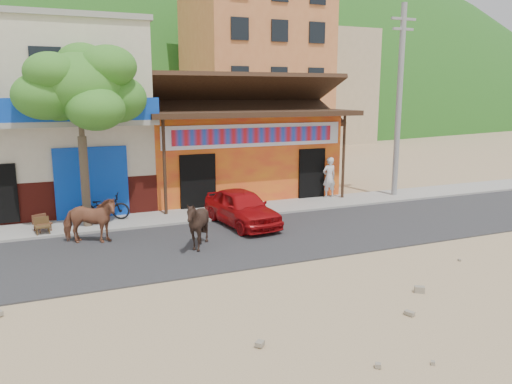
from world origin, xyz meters
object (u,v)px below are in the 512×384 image
cow_dark (198,224)px  cafe_chair_left (42,219)px  cafe_chair_right (42,216)px  cow_tan (89,220)px  pedestrian (329,177)px  tree (82,136)px  red_car (242,207)px  scooter (104,207)px  utility_pole (399,102)px

cow_dark → cafe_chair_left: 5.26m
cafe_chair_right → cow_tan: bearing=-78.8°
pedestrian → cafe_chair_left: bearing=3.3°
pedestrian → cow_tan: bearing=11.9°
pedestrian → cow_dark: bearing=29.1°
cow_dark → cafe_chair_left: bearing=-144.3°
tree → red_car: (4.91, -1.66, -2.46)m
scooter → cafe_chair_left: (-2.00, -1.05, 0.01)m
cow_tan → cafe_chair_right: (-1.33, 1.72, -0.14)m
red_car → cafe_chair_right: 6.50m
cow_dark → scooter: size_ratio=0.84×
cow_tan → scooter: cow_tan is taller
cow_dark → cafe_chair_right: size_ratio=1.49×
cow_dark → cafe_chair_left: (-4.16, 3.22, -0.18)m
utility_pole → cafe_chair_right: size_ratio=8.09×
tree → cafe_chair_right: size_ratio=6.07×
utility_pole → cow_tan: 13.46m
scooter → cafe_chair_left: size_ratio=1.85×
cow_tan → cafe_chair_left: bearing=63.3°
utility_pole → scooter: 12.71m
pedestrian → cafe_chair_left: pedestrian is taller
utility_pole → cafe_chair_right: bearing=-178.6°
cow_tan → cow_dark: bearing=-103.0°
cafe_chair_left → cafe_chair_right: cafe_chair_right is taller
cow_dark → scooter: (-2.16, 4.27, -0.19)m
tree → utility_pole: size_ratio=0.75×
red_car → scooter: size_ratio=2.07×
cow_dark → scooter: 4.79m
cafe_chair_left → scooter: bearing=21.6°
scooter → cow_dark: bearing=-138.4°
pedestrian → scooter: bearing=-1.6°
red_car → pedestrian: 5.62m
cow_dark → red_car: 2.95m
tree → cow_dark: 5.16m
cow_dark → pedestrian: bearing=106.0°
cow_tan → red_car: bearing=-68.0°
cow_dark → scooter: bearing=-169.8°
cow_tan → scooter: bearing=4.5°
cow_tan → scooter: (0.67, 2.45, -0.17)m
utility_pole → scooter: (-12.20, 0.39, -3.54)m
tree → red_car: size_ratio=1.65×
cafe_chair_left → red_car: bearing=-16.9°
tree → utility_pole: (12.80, 0.20, 1.00)m
tree → cow_tan: bearing=-92.1°
utility_pole → red_car: bearing=-166.7°
cow_tan → tree: bearing=17.6°
cow_dark → scooter: cow_dark is taller
scooter → pedestrian: (9.31, 0.31, 0.40)m
utility_pole → pedestrian: 4.32m
tree → cow_dark: bearing=-53.1°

